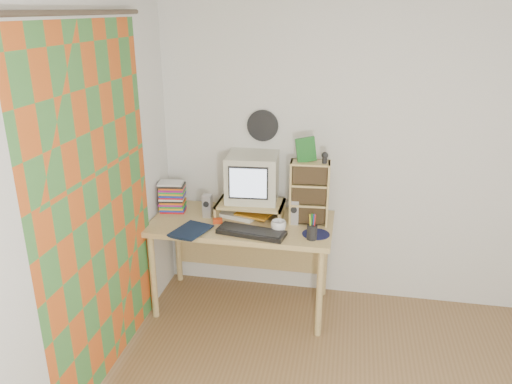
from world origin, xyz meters
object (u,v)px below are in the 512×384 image
at_px(crt_monitor, 252,178).
at_px(diary, 179,226).
at_px(cd_rack, 309,193).
at_px(mug, 278,226).
at_px(desk, 243,234).
at_px(keyboard, 251,232).
at_px(dvd_stack, 172,195).

distance_m(crt_monitor, diary, 0.68).
relative_size(cd_rack, mug, 4.32).
bearing_deg(cd_rack, diary, -164.45).
height_order(crt_monitor, cd_rack, crt_monitor).
bearing_deg(desk, mug, -33.70).
relative_size(desk, keyboard, 2.79).
relative_size(desk, cd_rack, 2.88).
distance_m(cd_rack, diary, 1.01).
bearing_deg(mug, dvd_stack, 164.95).
relative_size(crt_monitor, diary, 1.45).
height_order(keyboard, cd_rack, cd_rack).
bearing_deg(dvd_stack, crt_monitor, -3.67).
bearing_deg(desk, diary, -144.51).
xyz_separation_m(keyboard, diary, (-0.55, -0.02, 0.01)).
bearing_deg(keyboard, desk, 123.09).
xyz_separation_m(crt_monitor, mug, (0.26, -0.29, -0.26)).
distance_m(desk, mug, 0.41).
xyz_separation_m(desk, mug, (0.31, -0.21, 0.18)).
distance_m(mug, diary, 0.74).
bearing_deg(crt_monitor, mug, -52.95).
height_order(dvd_stack, mug, dvd_stack).
distance_m(keyboard, diary, 0.55).
xyz_separation_m(crt_monitor, cd_rack, (0.46, -0.07, -0.06)).
height_order(cd_rack, mug, cd_rack).
xyz_separation_m(crt_monitor, keyboard, (0.07, -0.37, -0.29)).
bearing_deg(keyboard, crt_monitor, 110.32).
bearing_deg(mug, crt_monitor, 131.17).
bearing_deg(diary, cd_rack, 35.41).
bearing_deg(keyboard, dvd_stack, 165.80).
bearing_deg(mug, keyboard, -157.90).
bearing_deg(cd_rack, keyboard, -145.73).
height_order(desk, crt_monitor, crt_monitor).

